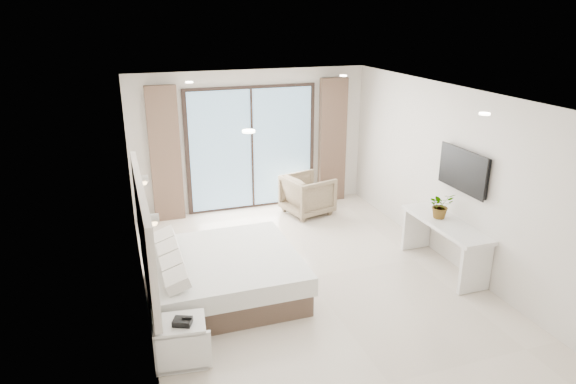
{
  "coord_description": "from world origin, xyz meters",
  "views": [
    {
      "loc": [
        -2.44,
        -6.27,
        3.72
      ],
      "look_at": [
        -0.17,
        0.4,
        1.22
      ],
      "focal_mm": 32.0,
      "sensor_mm": 36.0,
      "label": 1
    }
  ],
  "objects_px": {
    "bed": "(221,275)",
    "console_desk": "(445,234)",
    "armchair": "(308,193)",
    "nightstand": "(181,342)"
  },
  "relations": [
    {
      "from": "bed",
      "to": "armchair",
      "type": "height_order",
      "value": "armchair"
    },
    {
      "from": "bed",
      "to": "nightstand",
      "type": "distance_m",
      "value": 1.48
    },
    {
      "from": "nightstand",
      "to": "console_desk",
      "type": "height_order",
      "value": "console_desk"
    },
    {
      "from": "bed",
      "to": "nightstand",
      "type": "relative_size",
      "value": 3.35
    },
    {
      "from": "armchair",
      "to": "nightstand",
      "type": "bearing_deg",
      "value": 127.4
    },
    {
      "from": "bed",
      "to": "console_desk",
      "type": "distance_m",
      "value": 3.36
    },
    {
      "from": "console_desk",
      "to": "nightstand",
      "type": "bearing_deg",
      "value": -166.87
    },
    {
      "from": "bed",
      "to": "console_desk",
      "type": "relative_size",
      "value": 1.23
    },
    {
      "from": "bed",
      "to": "armchair",
      "type": "xyz_separation_m",
      "value": [
        2.2,
        2.45,
        0.12
      ]
    },
    {
      "from": "nightstand",
      "to": "armchair",
      "type": "relative_size",
      "value": 0.73
    }
  ]
}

